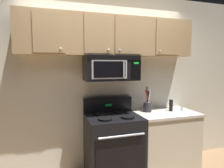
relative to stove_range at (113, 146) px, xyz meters
The scene contains 8 objects.
back_wall 0.95m from the stove_range, 90.00° to the left, with size 5.20×0.10×2.70m, color silver.
stove_range is the anchor object (origin of this frame).
over_range_microwave 1.11m from the stove_range, 90.14° to the left, with size 0.76×0.43×0.35m.
upper_cabinets 1.56m from the stove_range, 90.00° to the left, with size 2.50×0.36×0.55m.
counter_segment 0.84m from the stove_range, ahead, with size 0.93×0.65×0.90m.
utensil_crock_charcoal 0.80m from the stove_range, ahead, with size 0.12×0.12×0.39m.
salt_shaker 1.22m from the stove_range, ahead, with size 0.04×0.04×0.09m.
pepper_mill 1.09m from the stove_range, ahead, with size 0.06×0.06×0.18m, color black.
Camera 1 is at (-0.82, -2.14, 1.63)m, focal length 31.33 mm.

